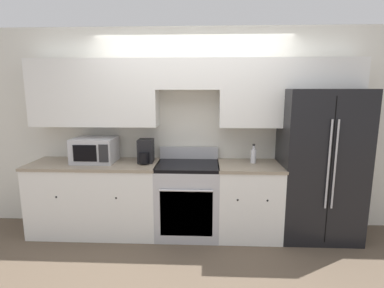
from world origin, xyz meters
TOP-DOWN VIEW (x-y plane):
  - ground_plane at (0.00, 0.00)m, footprint 12.00×12.00m
  - wall_back at (0.00, 0.57)m, footprint 8.00×0.39m
  - lower_cabinets_left at (-1.23, 0.31)m, footprint 1.61×0.64m
  - lower_cabinets_right at (0.71, 0.31)m, footprint 0.78×0.64m
  - oven_range at (-0.05, 0.31)m, footprint 0.77×0.65m
  - refrigerator at (1.56, 0.36)m, footprint 0.94×0.76m
  - microwave at (-1.23, 0.36)m, footprint 0.52×0.41m
  - bottle at (0.76, 0.39)m, footprint 0.07×0.07m
  - coffee_maker at (-0.59, 0.36)m, footprint 0.18×0.28m

SIDE VIEW (x-z plane):
  - ground_plane at x=0.00m, z-range 0.00..0.00m
  - lower_cabinets_left at x=-1.23m, z-range 0.00..0.92m
  - lower_cabinets_right at x=0.71m, z-range 0.00..0.92m
  - oven_range at x=-0.05m, z-range -0.07..1.00m
  - refrigerator at x=1.56m, z-range 0.00..1.83m
  - bottle at x=0.76m, z-range 0.89..1.13m
  - coffee_maker at x=-0.59m, z-range 0.91..1.20m
  - microwave at x=-1.23m, z-range 0.92..1.23m
  - wall_back at x=0.00m, z-range 0.22..2.82m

